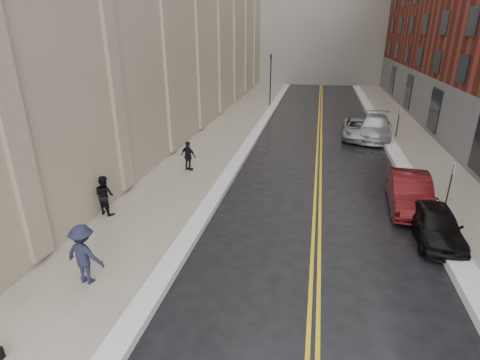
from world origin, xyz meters
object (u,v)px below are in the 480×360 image
at_px(car_silver_near, 375,127).
at_px(pedestrian_c, 188,156).
at_px(car_maroon, 409,192).
at_px(car_silver_far, 358,129).
at_px(pedestrian_b, 84,254).
at_px(car_black, 436,224).
at_px(pedestrian_a, 105,195).

distance_m(car_silver_near, pedestrian_c, 14.44).
relative_size(car_maroon, car_silver_far, 0.95).
height_order(car_silver_far, pedestrian_b, pedestrian_b).
bearing_deg(car_black, car_silver_far, 96.63).
bearing_deg(car_maroon, car_silver_far, 99.51).
relative_size(car_silver_near, car_silver_far, 1.14).
height_order(car_maroon, car_silver_near, car_silver_near).
relative_size(pedestrian_b, pedestrian_c, 1.18).
bearing_deg(pedestrian_c, car_silver_near, -118.62).
bearing_deg(car_maroon, car_black, -78.05).
relative_size(car_silver_near, pedestrian_a, 3.28).
distance_m(car_maroon, car_silver_near, 11.70).
bearing_deg(car_silver_far, pedestrian_a, -123.79).
height_order(car_silver_near, pedestrian_b, pedestrian_b).
distance_m(car_maroon, pedestrian_a, 13.09).
distance_m(car_maroon, car_silver_far, 11.69).
height_order(car_silver_far, pedestrian_a, pedestrian_a).
xyz_separation_m(car_maroon, pedestrian_a, (-12.61, -3.50, 0.24)).
height_order(pedestrian_a, pedestrian_b, pedestrian_b).
relative_size(car_maroon, pedestrian_a, 2.72).
xyz_separation_m(car_maroon, car_silver_near, (-0.05, 11.70, 0.05)).
xyz_separation_m(car_black, pedestrian_c, (-11.31, 4.89, 0.31)).
bearing_deg(pedestrian_a, car_black, -157.72).
bearing_deg(car_black, car_maroon, 98.60).
height_order(car_black, car_maroon, car_maroon).
relative_size(car_maroon, pedestrian_b, 2.37).
height_order(car_maroon, pedestrian_c, pedestrian_c).
height_order(car_silver_near, pedestrian_c, pedestrian_c).
xyz_separation_m(car_silver_far, pedestrian_b, (-9.55, -19.45, 0.44)).
bearing_deg(car_silver_near, pedestrian_a, -122.02).
height_order(car_silver_far, pedestrian_c, pedestrian_c).
bearing_deg(pedestrian_c, pedestrian_a, 93.69).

